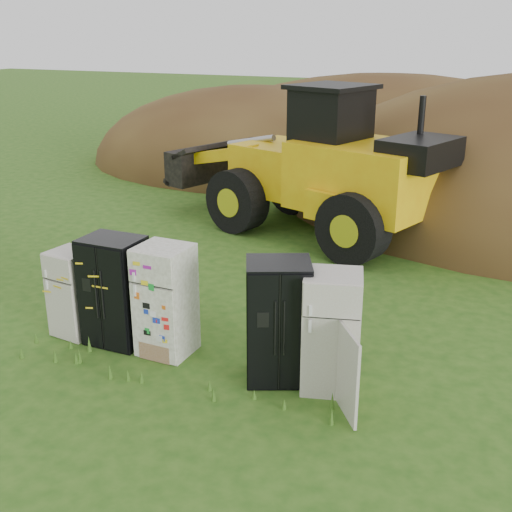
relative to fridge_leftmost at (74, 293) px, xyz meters
The scene contains 9 objects.
ground 2.56m from the fridge_leftmost, ahead, with size 120.00×120.00×0.00m, color #275416.
fridge_leftmost is the anchor object (origin of this frame).
fridge_black_side 0.88m from the fridge_leftmost, ahead, with size 0.99×0.78×1.90m, color black, non-canonical shape.
fridge_sticker 1.87m from the fridge_leftmost, ahead, with size 0.84×0.78×1.89m, color white, non-canonical shape.
fridge_black_right 3.90m from the fridge_leftmost, ahead, with size 0.97×0.81×1.94m, color black, non-canonical shape.
fridge_open_door 4.73m from the fridge_leftmost, ahead, with size 0.84×0.78×1.86m, color beige, non-canonical shape.
wheel_loader 7.80m from the fridge_leftmost, 78.55° to the left, with size 8.05×3.26×3.89m, color yellow, non-canonical shape.
dirt_mound_left 15.47m from the fridge_leftmost, 100.94° to the left, with size 13.80×10.35×6.18m, color #412715.
dirt_mound_back 18.92m from the fridge_leftmost, 85.16° to the left, with size 18.20×12.13×6.87m, color #412715.
Camera 1 is at (4.64, -8.36, 5.23)m, focal length 45.00 mm.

